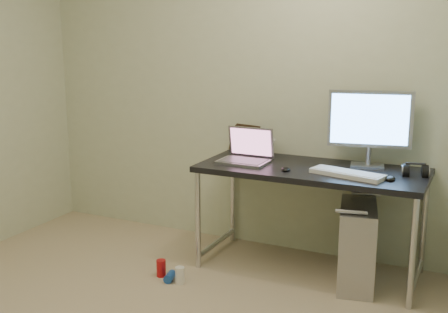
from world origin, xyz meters
The scene contains 16 objects.
wall_back centered at (0.00, 1.75, 1.25)m, with size 3.50×0.02×2.50m, color beige.
desk centered at (0.67, 1.41, 0.67)m, with size 1.54×0.67×0.75m.
tower_computer centered at (1.02, 1.33, 0.28)m, with size 0.34×0.56×0.58m.
cable_a centered at (0.97, 1.70, 0.40)m, with size 0.01×0.01×0.70m, color black.
cable_b centered at (1.06, 1.68, 0.38)m, with size 0.01×0.01×0.72m, color black.
can_red centered at (-0.22, 0.86, 0.06)m, with size 0.07×0.07×0.12m, color #B61116.
can_white centered at (-0.04, 0.82, 0.06)m, with size 0.06×0.06×0.12m, color white.
can_blue centered at (-0.13, 0.82, 0.03)m, with size 0.06×0.06×0.11m, color #1C4CA8.
laptop centered at (0.19, 1.39, 0.81)m, with size 0.35×0.29×0.24m.
monitor centered at (1.01, 1.60, 1.06)m, with size 0.56×0.20×0.53m.
keyboard centered at (0.95, 1.29, 0.76)m, with size 0.48×0.16×0.03m, color silver.
mouse_right centered at (1.21, 1.30, 0.77)m, with size 0.06×0.10×0.03m, color black.
mouse_left centered at (0.54, 1.26, 0.77)m, with size 0.06×0.10×0.03m, color black.
headphones centered at (1.34, 1.48, 0.78)m, with size 0.18×0.10×0.11m.
picture_frame centered at (0.03, 1.72, 0.86)m, with size 0.26×0.03×0.21m, color black.
webcam centered at (0.28, 1.68, 0.84)m, with size 0.04×0.03×0.13m.
Camera 1 is at (1.73, -2.23, 1.65)m, focal length 45.00 mm.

